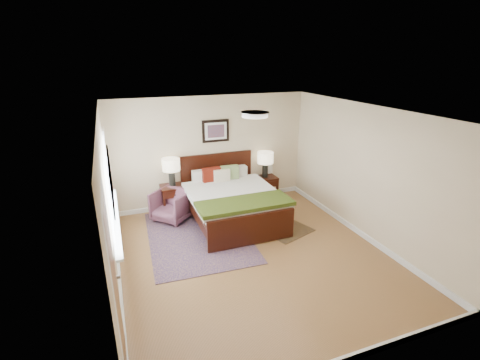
% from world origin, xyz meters
% --- Properties ---
extents(floor, '(5.00, 5.00, 0.00)m').
position_xyz_m(floor, '(0.00, 0.00, 0.00)').
color(floor, brown).
rests_on(floor, ground).
extents(back_wall, '(4.50, 0.04, 2.50)m').
position_xyz_m(back_wall, '(0.00, 2.50, 1.25)').
color(back_wall, beige).
rests_on(back_wall, ground).
extents(front_wall, '(4.50, 0.04, 2.50)m').
position_xyz_m(front_wall, '(0.00, -2.50, 1.25)').
color(front_wall, beige).
rests_on(front_wall, ground).
extents(left_wall, '(0.04, 5.00, 2.50)m').
position_xyz_m(left_wall, '(-2.25, 0.00, 1.25)').
color(left_wall, beige).
rests_on(left_wall, ground).
extents(right_wall, '(0.04, 5.00, 2.50)m').
position_xyz_m(right_wall, '(2.25, 0.00, 1.25)').
color(right_wall, beige).
rests_on(right_wall, ground).
extents(ceiling, '(4.50, 5.00, 0.02)m').
position_xyz_m(ceiling, '(0.00, 0.00, 2.50)').
color(ceiling, white).
rests_on(ceiling, back_wall).
extents(window, '(0.11, 2.72, 1.32)m').
position_xyz_m(window, '(-2.20, 0.70, 1.38)').
color(window, silver).
rests_on(window, left_wall).
extents(door, '(0.06, 1.00, 2.18)m').
position_xyz_m(door, '(-2.23, -1.75, 1.07)').
color(door, silver).
rests_on(door, ground).
extents(ceil_fixture, '(0.44, 0.44, 0.08)m').
position_xyz_m(ceil_fixture, '(0.00, 0.00, 2.47)').
color(ceil_fixture, white).
rests_on(ceil_fixture, ceiling).
extents(bed, '(1.81, 2.20, 1.18)m').
position_xyz_m(bed, '(0.11, 1.42, 0.55)').
color(bed, black).
rests_on(bed, ground).
extents(wall_art, '(0.62, 0.05, 0.50)m').
position_xyz_m(wall_art, '(0.11, 2.47, 1.72)').
color(wall_art, black).
rests_on(wall_art, back_wall).
extents(nightstand_left, '(0.53, 0.47, 0.63)m').
position_xyz_m(nightstand_left, '(-0.96, 2.25, 0.50)').
color(nightstand_left, black).
rests_on(nightstand_left, ground).
extents(nightstand_right, '(0.56, 0.42, 0.55)m').
position_xyz_m(nightstand_right, '(1.26, 2.26, 0.34)').
color(nightstand_right, black).
rests_on(nightstand_right, ground).
extents(lamp_left, '(0.38, 0.38, 0.61)m').
position_xyz_m(lamp_left, '(-0.96, 2.27, 1.06)').
color(lamp_left, black).
rests_on(lamp_left, nightstand_left).
extents(lamp_right, '(0.38, 0.38, 0.61)m').
position_xyz_m(lamp_right, '(1.26, 2.27, 0.99)').
color(lamp_right, black).
rests_on(lamp_right, nightstand_right).
extents(armchair, '(1.00, 1.00, 0.65)m').
position_xyz_m(armchair, '(-1.06, 1.90, 0.33)').
color(armchair, brown).
rests_on(armchair, ground).
extents(rug_persian, '(1.99, 2.71, 0.01)m').
position_xyz_m(rug_persian, '(-0.74, 1.00, 0.01)').
color(rug_persian, '#100C3D').
rests_on(rug_persian, ground).
extents(rug_navy, '(1.26, 1.54, 0.01)m').
position_xyz_m(rug_navy, '(0.90, 0.87, 0.01)').
color(rug_navy, black).
rests_on(rug_navy, ground).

